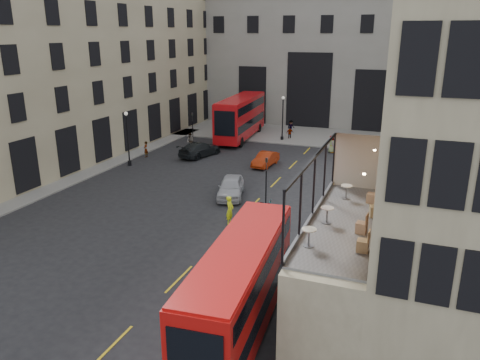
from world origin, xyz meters
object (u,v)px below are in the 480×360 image
(car_b, at_px, (265,159))
(cafe_chair_a, at_px, (363,245))
(car_a, at_px, (231,187))
(pedestrian_c, at_px, (290,133))
(pedestrian_b, at_px, (291,127))
(cafe_chair_d, at_px, (372,197))
(bus_near, at_px, (240,284))
(bus_far, at_px, (241,115))
(cyclist, at_px, (230,210))
(bicycle, at_px, (265,205))
(pedestrian_e, at_px, (146,149))
(traffic_light_near, at_px, (266,176))
(street_lamp_b, at_px, (283,121))
(cafe_table_far, at_px, (346,190))
(cafe_chair_c, at_px, (375,211))
(cafe_table_near, at_px, (309,235))
(cafe_table_mid, at_px, (327,213))
(car_c, at_px, (200,149))
(pedestrian_d, at_px, (331,144))
(pedestrian_a, at_px, (190,141))
(street_lamp_a, at_px, (128,142))
(traffic_light_far, at_px, (192,125))
(cafe_chair_b, at_px, (362,227))

(car_b, bearing_deg, cafe_chair_a, -59.46)
(cafe_chair_a, bearing_deg, car_a, 126.69)
(pedestrian_c, distance_m, cafe_chair_a, 40.16)
(pedestrian_b, distance_m, cafe_chair_d, 38.46)
(bus_near, distance_m, bus_far, 39.09)
(car_a, relative_size, cyclist, 2.39)
(bicycle, distance_m, cyclist, 3.54)
(pedestrian_e, bearing_deg, car_a, 49.97)
(traffic_light_near, bearing_deg, pedestrian_b, 100.91)
(bicycle, bearing_deg, car_a, 55.08)
(street_lamp_b, relative_size, pedestrian_b, 3.20)
(street_lamp_b, xyz_separation_m, pedestrian_b, (-0.14, 4.66, -1.56))
(bus_near, xyz_separation_m, pedestrian_e, (-19.91, 24.51, -1.51))
(bus_far, xyz_separation_m, cafe_table_far, (17.20, -30.50, 2.24))
(pedestrian_c, height_order, cafe_chair_a, cafe_chair_a)
(cafe_chair_c, bearing_deg, cafe_chair_a, -91.31)
(cafe_table_near, relative_size, cafe_chair_c, 0.78)
(cafe_table_mid, height_order, cafe_table_far, cafe_table_mid)
(street_lamp_b, height_order, bus_far, street_lamp_b)
(car_c, xyz_separation_m, pedestrian_c, (6.74, 11.31, 0.01))
(pedestrian_d, bearing_deg, bus_near, 154.89)
(bus_near, xyz_separation_m, pedestrian_a, (-17.18, 29.44, -1.45))
(bus_far, height_order, car_a, bus_far)
(street_lamp_a, relative_size, pedestrian_e, 3.19)
(street_lamp_b, height_order, cafe_chair_a, cafe_chair_a)
(car_b, bearing_deg, traffic_light_near, -66.77)
(traffic_light_far, height_order, pedestrian_d, traffic_light_far)
(car_c, xyz_separation_m, cafe_chair_c, (19.72, -22.67, 4.12))
(street_lamp_a, bearing_deg, car_a, -20.96)
(pedestrian_e, height_order, cafe_chair_d, cafe_chair_d)
(pedestrian_a, bearing_deg, cafe_table_mid, -36.14)
(bus_far, height_order, pedestrian_d, bus_far)
(street_lamp_b, xyz_separation_m, cafe_table_near, (11.52, -37.04, 2.69))
(pedestrian_a, xyz_separation_m, pedestrian_c, (9.17, 8.71, -0.12))
(bus_near, relative_size, car_a, 2.24)
(bicycle, height_order, pedestrian_c, pedestrian_c)
(traffic_light_near, distance_m, pedestrian_a, 19.77)
(car_a, xyz_separation_m, pedestrian_c, (-1.06, 21.93, -0.04))
(bus_far, height_order, bicycle, bus_far)
(street_lamp_a, height_order, car_c, street_lamp_a)
(street_lamp_b, distance_m, car_c, 12.03)
(car_c, distance_m, pedestrian_d, 14.26)
(cafe_chair_b, bearing_deg, bus_near, -155.82)
(bus_near, bearing_deg, pedestrian_a, 120.27)
(pedestrian_b, height_order, pedestrian_c, pedestrian_b)
(cafe_table_mid, height_order, cafe_chair_a, cafe_chair_a)
(pedestrian_c, relative_size, cafe_chair_b, 1.75)
(car_b, bearing_deg, cafe_chair_d, -54.04)
(cafe_table_mid, distance_m, cafe_chair_d, 3.69)
(bus_near, xyz_separation_m, bus_far, (-13.83, 36.56, 0.49))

